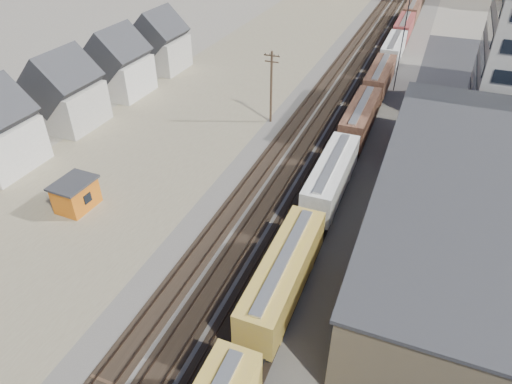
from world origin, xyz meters
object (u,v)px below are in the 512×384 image
at_px(utility_pole_north, 271,86).
at_px(maintenance_shed, 76,194).
at_px(freight_train, 371,96).
at_px(parked_car_blue, 490,149).

height_order(utility_pole_north, maintenance_shed, utility_pole_north).
height_order(freight_train, parked_car_blue, freight_train).
height_order(utility_pole_north, parked_car_blue, utility_pole_north).
relative_size(utility_pole_north, parked_car_blue, 2.10).
xyz_separation_m(freight_train, utility_pole_north, (-12.30, -7.58, 2.50)).
xyz_separation_m(maintenance_shed, parked_car_blue, (39.97, 28.19, -0.97)).
bearing_deg(maintenance_shed, parked_car_blue, 35.19).
distance_m(freight_train, maintenance_shed, 41.54).
bearing_deg(parked_car_blue, maintenance_shed, 157.27).
bearing_deg(parked_car_blue, freight_train, 102.31).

